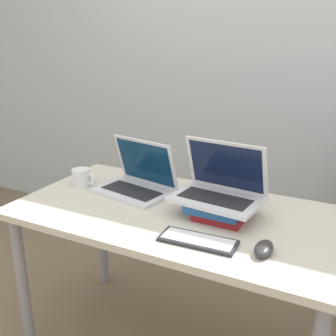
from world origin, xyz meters
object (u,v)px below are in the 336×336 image
(laptop_on_books, at_px, (220,188))
(mug, at_px, (82,178))
(wireless_keyboard, at_px, (198,240))
(book_stack, at_px, (222,207))
(mouse, at_px, (264,248))
(laptop_left, at_px, (138,181))

(laptop_on_books, height_order, mug, laptop_on_books)
(wireless_keyboard, bearing_deg, book_stack, 90.72)
(wireless_keyboard, bearing_deg, mug, 160.09)
(mug, bearing_deg, mouse, -13.71)
(wireless_keyboard, height_order, mug, mug)
(laptop_left, xyz_separation_m, book_stack, (0.44, -0.07, -0.02))
(book_stack, distance_m, mug, 0.72)
(wireless_keyboard, relative_size, mug, 2.16)
(book_stack, bearing_deg, laptop_left, 171.12)
(book_stack, bearing_deg, mouse, -44.16)
(laptop_left, relative_size, laptop_on_books, 1.04)
(laptop_left, bearing_deg, laptop_on_books, -8.23)
(book_stack, xyz_separation_m, wireless_keyboard, (0.00, -0.25, -0.03))
(laptop_on_books, distance_m, mug, 0.71)
(laptop_on_books, xyz_separation_m, mug, (-0.70, 0.00, -0.07))
(laptop_left, relative_size, book_stack, 1.53)
(book_stack, distance_m, wireless_keyboard, 0.25)
(mouse, relative_size, mug, 0.88)
(book_stack, distance_m, mouse, 0.32)
(book_stack, relative_size, laptop_on_books, 0.68)
(laptop_left, bearing_deg, book_stack, -8.88)
(mug, bearing_deg, book_stack, -0.71)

